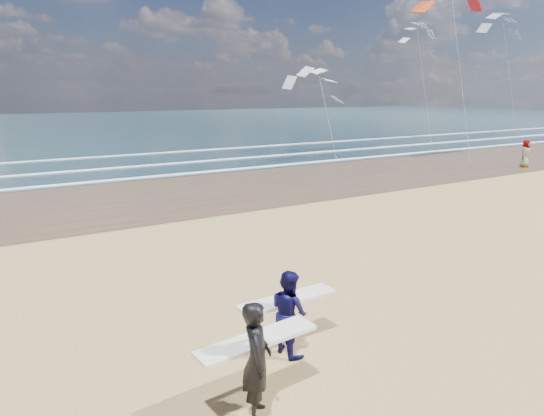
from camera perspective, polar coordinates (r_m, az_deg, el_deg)
wet_sand_strip at (r=35.04m, az=14.69°, el=4.67°), size 220.00×12.00×0.01m
ocean at (r=82.23m, az=-13.42°, el=9.63°), size 220.00×100.00×0.02m
foam_breakers at (r=42.65m, az=4.98°, el=6.65°), size 220.00×11.70×0.05m
surfer_near at (r=8.14m, az=-1.80°, el=-17.20°), size 2.24×1.14×1.99m
surfer_far at (r=9.93m, az=1.98°, el=-12.03°), size 2.22×1.11×1.75m
beachgoer_0 at (r=38.13m, az=27.66°, el=5.70°), size 1.05×0.82×1.90m
kite_0 at (r=37.92m, az=21.02°, el=17.03°), size 6.40×4.80×14.18m
kite_1 at (r=41.25m, az=6.14°, el=12.60°), size 6.01×4.76×7.98m
kite_2 at (r=59.12m, az=26.01°, el=15.16°), size 6.40×4.80×14.45m
kite_5 at (r=55.02m, az=17.31°, el=14.69°), size 4.79×4.63×13.04m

